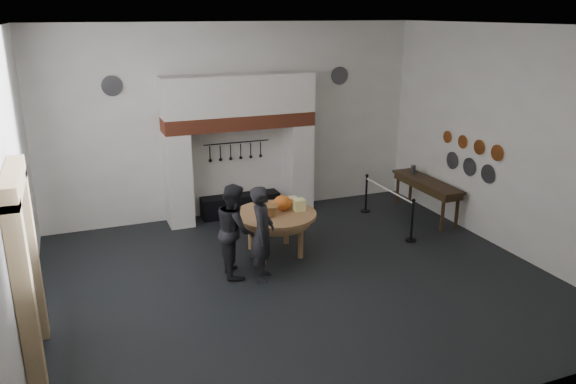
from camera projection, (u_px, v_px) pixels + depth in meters
name	position (u px, v px, depth m)	size (l,w,h in m)	color
floor	(299.00, 279.00, 10.35)	(9.00, 8.00, 0.02)	black
ceiling	(301.00, 25.00, 8.97)	(9.00, 8.00, 0.02)	silver
wall_back	(235.00, 121.00, 13.20)	(9.00, 0.02, 4.50)	white
wall_front	(441.00, 248.00, 6.11)	(9.00, 0.02, 4.50)	white
wall_left	(13.00, 190.00, 8.09)	(0.02, 8.00, 4.50)	white
wall_right	(507.00, 140.00, 11.22)	(0.02, 8.00, 4.50)	white
chimney_pier_left	(178.00, 179.00, 12.74)	(0.55, 0.70, 2.15)	silver
chimney_pier_right	(298.00, 167.00, 13.76)	(0.55, 0.70, 2.15)	silver
hearth_brick_band	(239.00, 121.00, 12.87)	(3.50, 0.72, 0.32)	#9E442B
chimney_hood	(238.00, 94.00, 12.68)	(3.50, 0.70, 0.90)	silver
iron_range	(241.00, 205.00, 13.57)	(1.90, 0.45, 0.50)	black
utensil_rail	(236.00, 143.00, 13.28)	(0.02, 0.02, 1.60)	black
door_recess	(21.00, 282.00, 7.52)	(0.04, 1.10, 2.50)	black
door_jamb_near	(25.00, 301.00, 6.92)	(0.22, 0.30, 2.60)	tan
door_jamb_far	(30.00, 257.00, 8.16)	(0.22, 0.30, 2.60)	tan
door_lintel	(13.00, 182.00, 7.12)	(0.22, 1.70, 0.30)	tan
wall_plaque	(26.00, 214.00, 9.01)	(0.05, 0.34, 0.44)	gold
work_table	(275.00, 215.00, 11.21)	(1.66, 1.66, 0.07)	#AC8251
pumpkin	(283.00, 203.00, 11.31)	(0.36, 0.36, 0.31)	#D24F1D
cheese_block_big	(299.00, 205.00, 11.29)	(0.22, 0.22, 0.24)	#FFF898
cheese_block_small	(293.00, 202.00, 11.56)	(0.18, 0.18, 0.20)	#ECCF8D
wicker_basket	(270.00, 211.00, 10.98)	(0.32, 0.32, 0.22)	#915A35
bread_loaf	(265.00, 205.00, 11.46)	(0.31, 0.18, 0.13)	olive
visitor_near	(262.00, 234.00, 10.11)	(0.65, 0.43, 1.78)	black
visitor_far	(235.00, 230.00, 10.33)	(0.85, 0.66, 1.75)	black
side_table	(427.00, 182.00, 13.28)	(0.55, 2.20, 0.06)	#382714
pewter_jug	(413.00, 170.00, 13.77)	(0.12, 0.12, 0.22)	#48474C
copper_pan_a	(497.00, 153.00, 11.48)	(0.34, 0.34, 0.03)	#C6662D
copper_pan_b	(479.00, 147.00, 11.97)	(0.32, 0.32, 0.03)	#C6662D
copper_pan_c	(463.00, 142.00, 12.45)	(0.30, 0.30, 0.03)	#C6662D
copper_pan_d	(447.00, 137.00, 12.94)	(0.28, 0.28, 0.03)	#C6662D
pewter_plate_left	(488.00, 174.00, 11.81)	(0.40, 0.40, 0.03)	#4C4C51
pewter_plate_mid	(469.00, 167.00, 12.34)	(0.40, 0.40, 0.03)	#4C4C51
pewter_plate_right	(452.00, 160.00, 12.87)	(0.40, 0.40, 0.03)	#4C4C51
pewter_plate_back_left	(112.00, 86.00, 11.93)	(0.44, 0.44, 0.03)	#4C4C51
pewter_plate_back_right	(340.00, 76.00, 13.81)	(0.44, 0.44, 0.03)	#4C4C51
barrier_post_near	(412.00, 221.00, 11.95)	(0.05, 0.05, 0.90)	black
barrier_post_far	(366.00, 194.00, 13.72)	(0.05, 0.05, 0.90)	black
barrier_rope	(389.00, 190.00, 12.71)	(0.04, 0.04, 2.00)	white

